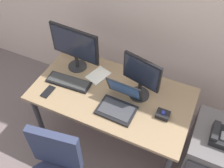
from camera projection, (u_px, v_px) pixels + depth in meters
ground_plane at (112, 137)px, 2.81m from camera, size 8.00×8.00×0.00m
desk at (112, 99)px, 2.33m from camera, size 1.41×0.76×0.74m
file_cabinet at (209, 157)px, 2.28m from camera, size 0.42×0.53×0.68m
desk_phone at (221, 136)px, 2.00m from camera, size 0.17×0.20×0.09m
monitor_main at (75, 46)px, 2.31m from camera, size 0.49×0.18×0.44m
monitor_side at (141, 76)px, 2.08m from camera, size 0.34×0.18×0.41m
keyboard at (69, 82)px, 2.34m from camera, size 0.42×0.16×0.03m
laptop at (119, 102)px, 2.13m from camera, size 0.32×0.31×0.23m
trackball_mouse at (163, 114)px, 2.08m from camera, size 0.11×0.09×0.07m
coffee_mug at (151, 80)px, 2.31m from camera, size 0.09×0.08×0.10m
paper_notepad at (98, 75)px, 2.41m from camera, size 0.20×0.24×0.01m
cell_phone at (48, 92)px, 2.27m from camera, size 0.07×0.14×0.01m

